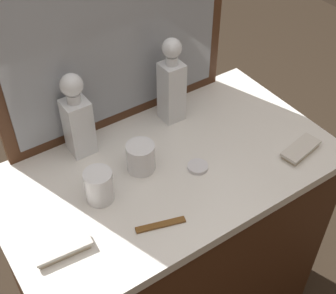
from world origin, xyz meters
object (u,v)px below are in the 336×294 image
crystal_decanter_far_right (78,122)px  silver_brush_left (63,249)px  crystal_tumbler_far_left (141,158)px  tortoiseshell_comb (161,225)px  crystal_tumbler_front (99,186)px  porcelain_dish (198,167)px  silver_brush_rear (301,150)px  crystal_decanter_front (172,88)px

crystal_decanter_far_right → silver_brush_left: bearing=-123.5°
crystal_tumbler_far_left → tortoiseshell_comb: (-0.07, -0.22, -0.04)m
crystal_decanter_far_right → tortoiseshell_comb: size_ratio=2.05×
crystal_tumbler_front → porcelain_dish: crystal_tumbler_front is taller
crystal_tumbler_front → silver_brush_rear: (0.63, -0.19, -0.03)m
silver_brush_left → crystal_decanter_far_right: bearing=56.5°
crystal_tumbler_front → silver_brush_left: (-0.17, -0.12, -0.03)m
crystal_decanter_front → silver_brush_left: size_ratio=1.97×
crystal_decanter_far_right → crystal_tumbler_far_left: bearing=-57.5°
crystal_decanter_far_right → silver_brush_rear: bearing=-35.2°
crystal_decanter_far_right → porcelain_dish: bearing=-47.1°
crystal_tumbler_front → silver_brush_rear: crystal_tumbler_front is taller
crystal_tumbler_front → porcelain_dish: bearing=-11.7°
crystal_tumbler_front → porcelain_dish: size_ratio=1.57×
crystal_tumbler_front → silver_brush_rear: size_ratio=0.66×
crystal_decanter_far_right → silver_brush_rear: (0.58, -0.41, -0.10)m
tortoiseshell_comb → silver_brush_rear: bearing=-0.6°
silver_brush_rear → crystal_decanter_far_right: bearing=144.8°
crystal_tumbler_front → silver_brush_left: crystal_tumbler_front is taller
crystal_decanter_front → porcelain_dish: crystal_decanter_front is taller
crystal_decanter_far_right → tortoiseshell_comb: bearing=-84.2°
crystal_decanter_far_right → porcelain_dish: size_ratio=4.46×
crystal_decanter_far_right → crystal_tumbler_front: size_ratio=2.85×
tortoiseshell_comb → porcelain_dish: bearing=29.1°
crystal_decanter_far_right → tortoiseshell_comb: crystal_decanter_far_right is taller
crystal_tumbler_front → silver_brush_left: size_ratio=0.65×
silver_brush_rear → tortoiseshell_comb: bearing=179.4°
silver_brush_rear → tortoiseshell_comb: silver_brush_rear is taller
crystal_decanter_front → tortoiseshell_comb: crystal_decanter_front is taller
crystal_tumbler_front → silver_brush_left: bearing=-145.9°
silver_brush_rear → crystal_tumbler_front: bearing=163.0°
crystal_tumbler_front → crystal_decanter_front: bearing=26.5°
crystal_decanter_far_right → crystal_tumbler_front: (-0.05, -0.22, -0.07)m
crystal_tumbler_front → tortoiseshell_comb: (0.09, -0.19, -0.04)m
crystal_decanter_far_right → crystal_tumbler_front: crystal_decanter_far_right is taller
silver_brush_rear → porcelain_dish: bearing=158.1°
crystal_decanter_front → tortoiseshell_comb: bearing=-128.0°
porcelain_dish → silver_brush_left: bearing=-173.9°
crystal_tumbler_front → crystal_tumbler_far_left: crystal_tumbler_front is taller
crystal_tumbler_far_left → porcelain_dish: (0.15, -0.10, -0.04)m
crystal_decanter_far_right → crystal_tumbler_far_left: size_ratio=3.09×
silver_brush_left → crystal_tumbler_far_left: bearing=24.4°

